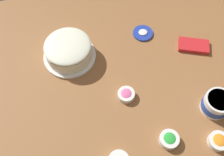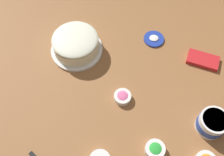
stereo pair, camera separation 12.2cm
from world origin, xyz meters
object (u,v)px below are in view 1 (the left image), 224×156
frosted_cake (69,51)px  frosting_tub_lid (143,33)px  sprinkle_bowl_green (169,139)px  candy_box_lower (194,46)px  sprinkle_bowl_pink (126,95)px  frosting_tub (216,104)px  sprinkle_bowl_orange (218,141)px

frosted_cake → frosting_tub_lid: bearing=-172.3°
sprinkle_bowl_green → candy_box_lower: sprinkle_bowl_green is taller
sprinkle_bowl_green → sprinkle_bowl_pink: 0.27m
frosting_tub → sprinkle_bowl_orange: size_ratio=1.45×
frosting_tub → sprinkle_bowl_green: frosting_tub is taller
frosting_tub → frosting_tub_lid: 0.52m
sprinkle_bowl_pink → frosting_tub: bearing=157.8°
frosted_cake → sprinkle_bowl_orange: size_ratio=3.06×
sprinkle_bowl_green → sprinkle_bowl_orange: size_ratio=0.97×
frosted_cake → frosting_tub: 0.72m
frosting_tub → candy_box_lower: size_ratio=0.81×
sprinkle_bowl_orange → candy_box_lower: size_ratio=0.56×
sprinkle_bowl_orange → candy_box_lower: 0.50m
frosting_tub_lid → sprinkle_bowl_pink: sprinkle_bowl_pink is taller
frosted_cake → sprinkle_bowl_pink: frosted_cake is taller
frosted_cake → frosting_tub: bearing=143.6°
frosting_tub → frosting_tub_lid: (0.18, -0.48, -0.04)m
frosting_tub → sprinkle_bowl_orange: frosting_tub is taller
sprinkle_bowl_green → sprinkle_bowl_orange: (-0.20, 0.06, -0.00)m
candy_box_lower → frosting_tub_lid: bearing=-10.2°
frosting_tub_lid → sprinkle_bowl_green: size_ratio=1.27×
frosting_tub_lid → sprinkle_bowl_orange: (-0.13, 0.63, 0.01)m
sprinkle_bowl_green → sprinkle_bowl_pink: bearing=-64.1°
sprinkle_bowl_pink → sprinkle_bowl_orange: bearing=136.6°
frosted_cake → sprinkle_bowl_green: 0.62m
sprinkle_bowl_pink → sprinkle_bowl_orange: size_ratio=0.92×
frosted_cake → sprinkle_bowl_green: (-0.33, 0.52, -0.03)m
frosted_cake → sprinkle_bowl_orange: frosted_cake is taller
sprinkle_bowl_pink → sprinkle_bowl_orange: 0.43m
frosted_cake → frosting_tub: frosted_cake is taller
sprinkle_bowl_green → candy_box_lower: size_ratio=0.54×
candy_box_lower → frosting_tub: bearing=105.0°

